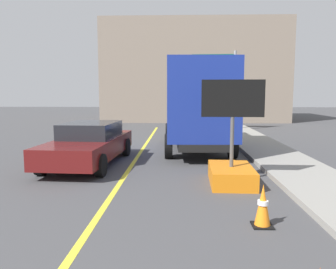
% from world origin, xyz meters
% --- Properties ---
extents(lane_center_stripe, '(0.14, 36.00, 0.01)m').
position_xyz_m(lane_center_stripe, '(0.00, 6.00, 0.00)').
color(lane_center_stripe, yellow).
rests_on(lane_center_stripe, ground).
extents(arrow_board_trailer, '(1.60, 1.83, 2.70)m').
position_xyz_m(arrow_board_trailer, '(2.92, 9.42, 0.48)').
color(arrow_board_trailer, orange).
rests_on(arrow_board_trailer, ground).
extents(box_truck, '(2.79, 6.93, 3.56)m').
position_xyz_m(box_truck, '(2.28, 14.65, 1.90)').
color(box_truck, black).
rests_on(box_truck, ground).
extents(pickup_car, '(2.23, 5.07, 1.38)m').
position_xyz_m(pickup_car, '(-1.44, 11.76, 0.70)').
color(pickup_car, '#591414').
rests_on(pickup_car, ground).
extents(highway_guide_sign, '(2.79, 0.30, 5.00)m').
position_xyz_m(highway_guide_sign, '(4.25, 22.25, 3.42)').
color(highway_guide_sign, gray).
rests_on(highway_guide_sign, ground).
extents(far_building_block, '(15.35, 8.40, 8.37)m').
position_xyz_m(far_building_block, '(2.81, 31.73, 4.18)').
color(far_building_block, gray).
rests_on(far_building_block, ground).
extents(traffic_cone_mid_lane, '(0.36, 0.36, 0.76)m').
position_xyz_m(traffic_cone_mid_lane, '(3.04, 6.55, 0.38)').
color(traffic_cone_mid_lane, black).
rests_on(traffic_cone_mid_lane, ground).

